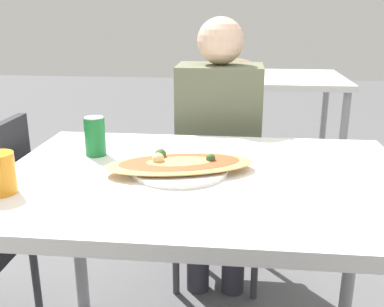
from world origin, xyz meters
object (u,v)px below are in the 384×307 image
at_px(chair_far_seated, 219,173).
at_px(pizza_main, 179,165).
at_px(dining_table, 204,200).
at_px(soda_can, 95,136).
at_px(person_seated, 219,138).

height_order(chair_far_seated, pizza_main, chair_far_seated).
bearing_deg(pizza_main, dining_table, -10.51).
relative_size(dining_table, soda_can, 9.39).
xyz_separation_m(person_seated, soda_can, (-0.37, -0.48, 0.13)).
bearing_deg(soda_can, person_seated, 52.32).
bearing_deg(chair_far_seated, pizza_main, 83.33).
relative_size(chair_far_seated, pizza_main, 1.85).
bearing_deg(chair_far_seated, person_seated, 90.00).
bearing_deg(soda_can, pizza_main, -24.01).
distance_m(chair_far_seated, person_seated, 0.23).
distance_m(dining_table, soda_can, 0.41).
height_order(chair_far_seated, soda_can, soda_can).
bearing_deg(pizza_main, chair_far_seated, 83.33).
distance_m(dining_table, chair_far_seated, 0.76).
distance_m(pizza_main, soda_can, 0.32).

